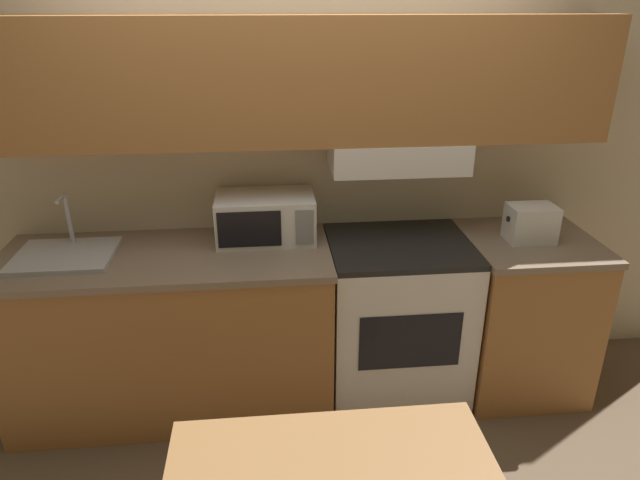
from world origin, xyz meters
name	(u,v)px	position (x,y,z in m)	size (l,w,h in m)	color
ground_plane	(303,358)	(0.00, 0.00, 0.00)	(16.00, 16.00, 0.00)	brown
wall_back	(303,128)	(0.01, -0.06, 1.49)	(5.52, 0.38, 2.55)	beige
lower_counter_main	(173,331)	(-0.72, -0.34, 0.46)	(1.69, 0.70, 0.92)	#A36B38
lower_counter_right_stub	(520,312)	(1.23, -0.34, 0.46)	(0.68, 0.70, 0.92)	#A36B38
stove_range	(396,318)	(0.50, -0.32, 0.46)	(0.75, 0.65, 0.92)	white
microwave	(265,217)	(-0.20, -0.19, 1.04)	(0.52, 0.34, 0.24)	white
toaster	(531,223)	(1.20, -0.36, 1.02)	(0.26, 0.17, 0.20)	white
sink_basin	(65,254)	(-1.21, -0.34, 0.94)	(0.48, 0.40, 0.29)	#B7BABF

